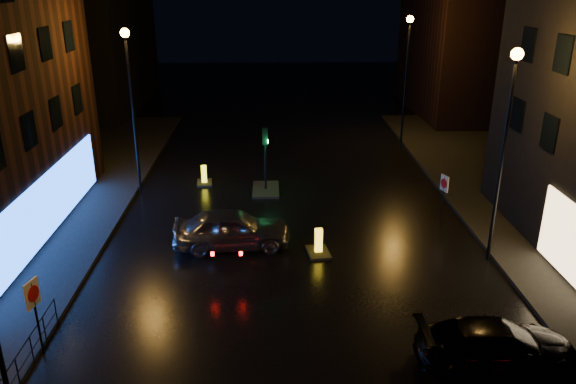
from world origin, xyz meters
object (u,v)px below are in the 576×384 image
object	(u,v)px
bollard_far	(204,180)
road_sign_right	(444,187)
bollard_near	(318,248)
dark_sedan	(497,345)
road_sign_left	(34,300)
traffic_signal	(266,182)
silver_hatchback	(232,229)

from	to	relation	value
bollard_far	road_sign_right	world-z (taller)	road_sign_right
bollard_near	road_sign_right	bearing A→B (deg)	18.95
dark_sedan	road_sign_left	xyz separation A→B (m)	(-13.53, 0.91, 1.22)
traffic_signal	road_sign_left	xyz separation A→B (m)	(-6.70, -13.55, 1.41)
road_sign_left	traffic_signal	bearing A→B (deg)	77.18
traffic_signal	bollard_far	xyz separation A→B (m)	(-3.37, 1.15, -0.27)
road_sign_right	traffic_signal	bearing A→B (deg)	-46.89
dark_sedan	traffic_signal	bearing A→B (deg)	25.11
bollard_near	traffic_signal	bearing A→B (deg)	98.96
bollard_near	road_sign_right	distance (m)	6.84
bollard_far	silver_hatchback	bearing A→B (deg)	-81.47
traffic_signal	bollard_far	size ratio (longest dim) A/B	2.68
bollard_near	road_sign_left	world-z (taller)	road_sign_left
road_sign_right	road_sign_left	bearing A→B (deg)	12.66
silver_hatchback	bollard_near	distance (m)	3.71
bollard_near	road_sign_right	world-z (taller)	road_sign_right
road_sign_right	dark_sedan	bearing A→B (deg)	63.23
silver_hatchback	road_sign_left	size ratio (longest dim) A/B	1.91
bollard_near	road_sign_left	distance (m)	11.01
traffic_signal	road_sign_left	world-z (taller)	traffic_signal
bollard_near	dark_sedan	bearing A→B (deg)	-65.05
bollard_near	bollard_far	bearing A→B (deg)	115.64
bollard_near	road_sign_left	xyz separation A→B (m)	(-8.90, -6.28, 1.66)
bollard_far	road_sign_left	bearing A→B (deg)	-108.75
dark_sedan	road_sign_left	bearing A→B (deg)	85.95
traffic_signal	bollard_near	distance (m)	7.60
dark_sedan	bollard_near	bearing A→B (deg)	32.62
bollard_near	road_sign_left	size ratio (longest dim) A/B	0.55
bollard_far	road_sign_left	distance (m)	15.16
silver_hatchback	bollard_far	xyz separation A→B (m)	(-1.99, 7.66, -0.60)
silver_hatchback	bollard_near	world-z (taller)	silver_hatchback
silver_hatchback	road_sign_right	xyz separation A→B (m)	(9.55, 2.26, 0.88)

